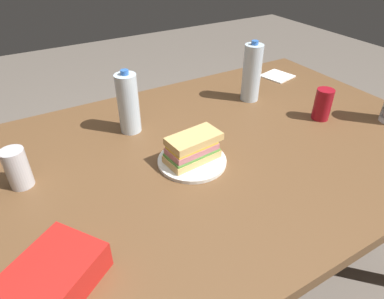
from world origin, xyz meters
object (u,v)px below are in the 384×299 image
(soda_can_red, at_px, (323,104))
(soda_can_silver, at_px, (17,168))
(water_bottle_tall, at_px, (128,104))
(water_bottle_spare, at_px, (252,73))
(dining_table, at_px, (202,169))
(chip_bag, at_px, (47,283))
(paper_plate, at_px, (192,161))
(sandwich, at_px, (193,148))

(soda_can_red, height_order, soda_can_silver, same)
(soda_can_red, relative_size, water_bottle_tall, 0.52)
(water_bottle_tall, height_order, water_bottle_spare, water_bottle_spare)
(dining_table, height_order, chip_bag, chip_bag)
(water_bottle_spare, bearing_deg, dining_table, -148.91)
(soda_can_red, bearing_deg, water_bottle_tall, 156.69)
(soda_can_red, bearing_deg, dining_table, 174.98)
(chip_bag, distance_m, water_bottle_spare, 1.07)
(dining_table, distance_m, soda_can_silver, 0.58)
(water_bottle_tall, bearing_deg, water_bottle_spare, -1.45)
(soda_can_red, xyz_separation_m, water_bottle_spare, (-0.13, 0.28, 0.06))
(soda_can_red, height_order, chip_bag, soda_can_red)
(paper_plate, height_order, sandwich, sandwich)
(paper_plate, distance_m, soda_can_red, 0.58)
(paper_plate, height_order, water_bottle_tall, water_bottle_tall)
(dining_table, distance_m, chip_bag, 0.63)
(paper_plate, distance_m, water_bottle_tall, 0.32)
(dining_table, distance_m, soda_can_red, 0.54)
(paper_plate, xyz_separation_m, soda_can_red, (0.58, -0.00, 0.06))
(sandwich, height_order, water_bottle_tall, water_bottle_tall)
(sandwich, relative_size, water_bottle_tall, 0.81)
(paper_plate, bearing_deg, sandwich, 32.42)
(dining_table, relative_size, chip_bag, 7.70)
(paper_plate, bearing_deg, soda_can_silver, 162.10)
(paper_plate, distance_m, chip_bag, 0.55)
(dining_table, xyz_separation_m, water_bottle_spare, (0.38, 0.23, 0.20))
(paper_plate, bearing_deg, water_bottle_spare, 31.30)
(water_bottle_tall, bearing_deg, dining_table, -57.12)
(soda_can_red, bearing_deg, sandwich, 179.39)
(water_bottle_spare, bearing_deg, chip_bag, -150.99)
(water_bottle_tall, xyz_separation_m, soda_can_silver, (-0.39, -0.13, -0.05))
(water_bottle_tall, xyz_separation_m, water_bottle_spare, (0.54, -0.01, 0.01))
(soda_can_red, height_order, water_bottle_tall, water_bottle_tall)
(paper_plate, bearing_deg, water_bottle_tall, 108.06)
(dining_table, bearing_deg, paper_plate, -147.47)
(sandwich, height_order, water_bottle_spare, water_bottle_spare)
(dining_table, height_order, paper_plate, paper_plate)
(chip_bag, xyz_separation_m, water_bottle_spare, (0.93, 0.52, 0.08))
(dining_table, bearing_deg, chip_bag, -152.49)
(chip_bag, height_order, soda_can_silver, soda_can_silver)
(chip_bag, bearing_deg, paper_plate, 172.13)
(water_bottle_spare, bearing_deg, soda_can_red, -64.55)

